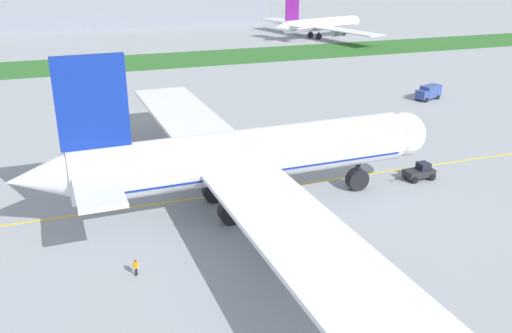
{
  "coord_description": "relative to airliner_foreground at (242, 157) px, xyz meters",
  "views": [
    {
      "loc": [
        -21.81,
        -57.48,
        28.53
      ],
      "look_at": [
        -1.04,
        1.59,
        4.16
      ],
      "focal_mm": 38.98,
      "sensor_mm": 36.0,
      "label": 1
    }
  ],
  "objects": [
    {
      "name": "service_truck_baggage_loader",
      "position": [
        52.05,
        36.61,
        -4.95
      ],
      "size": [
        6.31,
        4.21,
        2.86
      ],
      "color": "#33478C",
      "rests_on": "ground"
    },
    {
      "name": "ground_crew_wingwalker_port",
      "position": [
        -13.97,
        -10.55,
        -5.47
      ],
      "size": [
        0.47,
        0.51,
        1.71
      ],
      "color": "black",
      "rests_on": "ground"
    },
    {
      "name": "apron_taxi_line",
      "position": [
        3.54,
        4.64,
        -6.5
      ],
      "size": [
        280.0,
        0.36,
        0.01
      ],
      "primitive_type": "cube",
      "color": "yellow",
      "rests_on": "ground"
    },
    {
      "name": "pushback_tug",
      "position": [
        25.17,
        0.86,
        -5.49
      ],
      "size": [
        5.83,
        2.55,
        2.24
      ],
      "color": "#26262B",
      "rests_on": "ground"
    },
    {
      "name": "service_truck_fuel_bowser",
      "position": [
        -12.59,
        31.79,
        -5.01
      ],
      "size": [
        5.87,
        4.3,
        2.69
      ],
      "color": "#B21E19",
      "rests_on": "ground"
    },
    {
      "name": "terminal_building",
      "position": [
        -0.81,
        180.5,
        2.49
      ],
      "size": [
        136.04,
        20.0,
        18.0
      ],
      "primitive_type": "cube",
      "color": "gray",
      "rests_on": "ground"
    },
    {
      "name": "grass_median_strip",
      "position": [
        3.54,
        97.59,
        -6.46
      ],
      "size": [
        320.0,
        24.0,
        0.1
      ],
      "primitive_type": "cube",
      "color": "#2D6628",
      "rests_on": "ground"
    },
    {
      "name": "ground_plane",
      "position": [
        3.54,
        0.76,
        -6.51
      ],
      "size": [
        600.0,
        600.0,
        0.0
      ],
      "primitive_type": "plane",
      "color": "#9399A0",
      "rests_on": "ground"
    },
    {
      "name": "airliner_foreground",
      "position": [
        0.0,
        0.0,
        0.0
      ],
      "size": [
        49.72,
        76.85,
        19.19
      ],
      "color": "white",
      "rests_on": "ground"
    },
    {
      "name": "parked_airliner_far_right",
      "position": [
        67.74,
        122.0,
        -1.9
      ],
      "size": [
        36.33,
        57.39,
        13.58
      ],
      "color": "white",
      "rests_on": "ground"
    }
  ]
}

